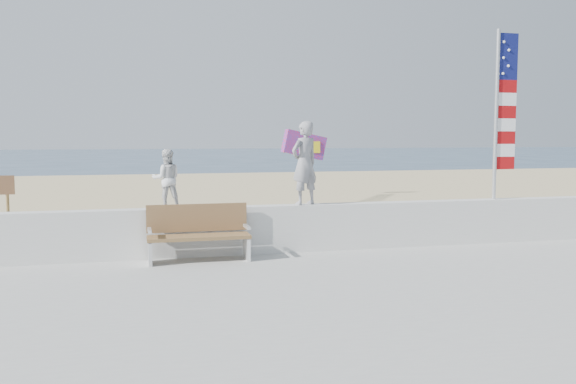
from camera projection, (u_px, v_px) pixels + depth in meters
name	position (u px, v px, depth m)	size (l,w,h in m)	color
ground	(303.00, 286.00, 9.77)	(220.00, 220.00, 0.00)	#2E435C
sand	(224.00, 214.00, 18.45)	(90.00, 40.00, 0.08)	#C6B384
boardwalk	(415.00, 371.00, 5.89)	(50.00, 12.40, 0.10)	#ACACA7
seawall	(275.00, 229.00, 11.64)	(30.00, 0.35, 0.90)	silver
adult	(305.00, 163.00, 11.67)	(0.59, 0.38, 1.61)	gray
child	(167.00, 179.00, 11.06)	(0.53, 0.41, 1.08)	silver
bench	(198.00, 232.00, 10.83)	(1.80, 0.57, 1.00)	olive
flag	(502.00, 107.00, 12.60)	(0.50, 0.08, 3.50)	silver
parafoil_kite	(305.00, 145.00, 13.02)	(0.98, 0.29, 0.67)	red
sign	(8.00, 202.00, 13.38)	(0.32, 0.07, 1.46)	olive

